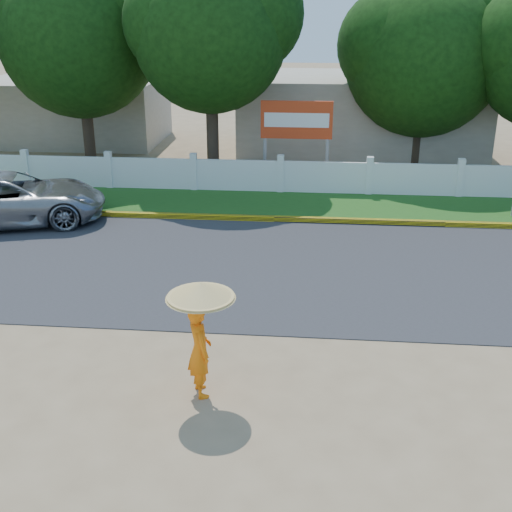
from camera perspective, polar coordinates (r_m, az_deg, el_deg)
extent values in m
plane|color=#9E8460|center=(11.93, -0.88, -9.40)|extent=(120.00, 120.00, 0.00)
cube|color=#38383A|center=(15.93, 0.82, -0.97)|extent=(60.00, 7.00, 0.02)
cube|color=#2D601E|center=(20.86, 1.94, 4.62)|extent=(60.00, 3.50, 0.03)
cube|color=yellow|center=(19.22, 1.64, 3.32)|extent=(40.00, 0.18, 0.16)
cube|color=silver|center=(22.10, 2.19, 7.06)|extent=(40.00, 0.10, 1.10)
cube|color=#B7AD99|center=(28.58, 9.16, 12.35)|extent=(10.00, 6.00, 3.20)
cube|color=#B7AD99|center=(31.55, -15.84, 12.33)|extent=(8.00, 5.00, 2.80)
imported|color=#919498|center=(20.21, -20.98, 4.78)|extent=(5.90, 4.04, 1.50)
imported|color=orange|center=(10.70, -5.04, -8.34)|extent=(0.61, 0.71, 1.65)
cylinder|color=gray|center=(10.39, -4.88, -5.33)|extent=(0.02, 0.02, 1.07)
cone|color=#D7B263|center=(10.19, -4.96, -3.05)|extent=(1.13, 1.13, 0.27)
cylinder|color=gray|center=(23.10, 0.79, 8.87)|extent=(0.12, 0.12, 2.00)
cylinder|color=gray|center=(23.04, 6.32, 8.71)|extent=(0.12, 0.12, 2.00)
cube|color=red|center=(22.78, 3.63, 11.99)|extent=(2.50, 0.12, 1.30)
cube|color=silver|center=(22.73, 3.63, 11.96)|extent=(2.25, 0.02, 0.49)
cylinder|color=#473828|center=(26.71, -14.73, 11.27)|extent=(0.44, 0.44, 3.21)
sphere|color=#18430F|center=(26.35, -15.44, 18.22)|extent=(5.99, 5.99, 5.99)
cylinder|color=#473828|center=(26.08, 14.08, 10.37)|extent=(0.44, 0.44, 2.57)
sphere|color=#18430F|center=(25.69, 14.69, 16.72)|extent=(5.89, 5.89, 5.89)
cylinder|color=#473828|center=(23.92, -3.89, 11.20)|extent=(0.44, 0.44, 3.57)
sphere|color=#18430F|center=(23.54, -4.10, 19.04)|extent=(5.39, 5.39, 5.39)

